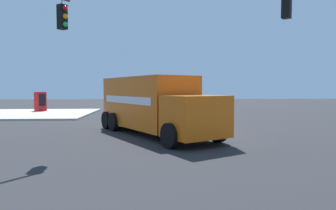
{
  "coord_description": "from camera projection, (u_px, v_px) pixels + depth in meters",
  "views": [
    {
      "loc": [
        -15.47,
        1.18,
        2.34
      ],
      "look_at": [
        -0.66,
        0.34,
        1.51
      ],
      "focal_mm": 31.95,
      "sensor_mm": 36.0,
      "label": 1
    }
  ],
  "objects": [
    {
      "name": "ground_plane",
      "position": [
        174.0,
        133.0,
        15.62
      ],
      "size": [
        100.0,
        100.0,
        0.0
      ],
      "primitive_type": "plane",
      "color": "#2B2B2D"
    },
    {
      "name": "sedan_white",
      "position": [
        188.0,
        106.0,
        29.42
      ],
      "size": [
        2.36,
        4.45,
        1.31
      ],
      "color": "white",
      "rests_on": "ground"
    },
    {
      "name": "sidewalk_corner_far",
      "position": [
        32.0,
        114.0,
        26.74
      ],
      "size": [
        10.46,
        10.46,
        0.14
      ],
      "primitive_type": "cube",
      "color": "beige",
      "rests_on": "ground"
    },
    {
      "name": "delivery_truck",
      "position": [
        153.0,
        105.0,
        15.13
      ],
      "size": [
        8.47,
        6.28,
        2.92
      ],
      "color": "orange",
      "rests_on": "ground"
    },
    {
      "name": "vending_machine_red",
      "position": [
        40.0,
        101.0,
        29.24
      ],
      "size": [
        1.17,
        1.16,
        1.85
      ],
      "color": "red",
      "rests_on": "sidewalk_corner_far"
    }
  ]
}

